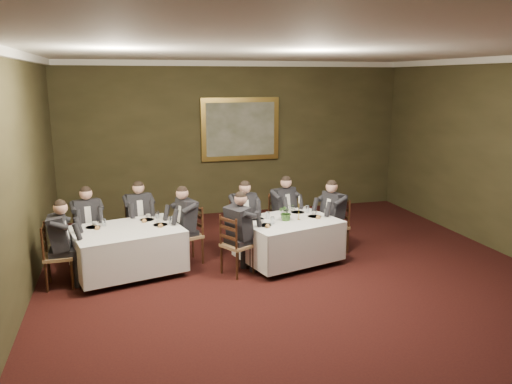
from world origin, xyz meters
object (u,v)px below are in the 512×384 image
table_second (128,247)px  chair_main_endleft (237,257)px  diner_main_endleft (237,244)px  chair_sec_endright (189,246)px  diner_main_backleft (244,226)px  painting (240,129)px  diner_sec_backleft (88,234)px  table_main (288,238)px  diner_main_endright (334,225)px  diner_sec_backright (139,226)px  diner_sec_endleft (59,254)px  chair_main_backright (282,231)px  centerpiece (286,211)px  diner_sec_endright (188,234)px  candlestick (299,211)px  chair_sec_endleft (59,269)px  chair_main_backleft (244,238)px  diner_main_backright (283,219)px  chair_sec_backright (140,238)px  chair_sec_backleft (89,246)px  chair_main_endright (334,237)px

table_second → chair_main_endleft: bearing=-15.6°
diner_main_endleft → chair_sec_endright: bearing=-164.9°
diner_main_backleft → chair_sec_endright: diner_main_backleft is taller
painting → diner_sec_backleft: bearing=-142.5°
table_main → diner_main_endleft: 1.00m
diner_main_endleft → diner_main_endright: 1.99m
diner_sec_backright → chair_sec_endright: 1.06m
diner_sec_endleft → chair_main_backright: bearing=102.5°
chair_sec_endright → centerpiece: 1.79m
chair_main_endleft → diner_sec_backright: diner_sec_backright is taller
diner_sec_endright → table_second: bearing=86.2°
diner_main_endleft → candlestick: 1.23m
chair_sec_endleft → candlestick: (3.87, 0.02, 0.64)m
chair_sec_endright → chair_main_endleft: bearing=-154.6°
chair_sec_endright → chair_main_backleft: bearing=-95.8°
table_second → diner_main_endright: bearing=0.9°
table_second → diner_main_backright: (2.87, 0.68, 0.06)m
diner_main_endright → painting: bearing=-0.5°
diner_main_endright → diner_sec_endright: (-2.62, 0.19, 0.00)m
chair_main_backleft → chair_sec_backright: same height
chair_sec_backleft → diner_sec_endleft: diner_sec_endleft is taller
chair_main_backleft → diner_sec_endleft: (-3.06, -0.72, 0.23)m
diner_main_backright → chair_sec_backright: diner_main_backright is taller
diner_main_endleft → chair_main_endright: diner_main_endleft is taller
diner_sec_backright → diner_sec_endright: (0.78, -0.68, 0.00)m
diner_main_endleft → diner_sec_backleft: bearing=-145.4°
chair_main_endleft → diner_main_endleft: (0.01, 0.01, 0.23)m
chair_main_endleft → diner_sec_backright: 2.05m
chair_sec_backright → chair_sec_endright: size_ratio=1.00×
chair_main_endleft → centerpiece: 1.15m
chair_sec_backright → diner_sec_endleft: 1.73m
diner_sec_endright → diner_sec_endleft: same height
diner_sec_backright → chair_main_endleft: bearing=126.5°
table_second → diner_main_backright: 2.95m
chair_main_backright → table_second: bearing=-5.3°
chair_main_endright → painting: 3.75m
diner_main_backright → centerpiece: diner_main_backright is taller
diner_main_backleft → chair_main_backright: bearing=-169.0°
table_main → chair_sec_endleft: chair_sec_endleft is taller
table_second → diner_main_backleft: size_ratio=1.43×
chair_sec_backleft → chair_sec_backright: bearing=-178.1°
diner_main_backleft → candlestick: bearing=134.1°
diner_sec_backright → chair_sec_endleft: diner_sec_backright is taller
diner_sec_endright → diner_sec_endleft: (-2.02, -0.50, 0.00)m
diner_main_endright → diner_main_endleft: bearing=88.1°
centerpiece → candlestick: size_ratio=0.73×
chair_sec_endright → chair_sec_endleft: 2.11m
chair_main_endright → diner_main_endright: bearing=90.0°
table_second → chair_sec_endleft: 1.07m
table_second → chair_sec_backleft: bearing=131.4°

